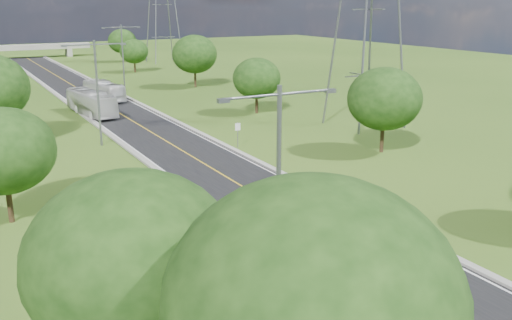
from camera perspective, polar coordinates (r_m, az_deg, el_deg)
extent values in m
plane|color=#2C4A15|center=(72.72, -13.50, 4.53)|extent=(260.00, 260.00, 0.00)
cube|color=black|center=(78.43, -14.70, 5.27)|extent=(8.00, 150.00, 0.06)
cube|color=gray|center=(77.51, -17.75, 4.97)|extent=(0.50, 150.00, 0.22)
cube|color=gray|center=(79.54, -11.74, 5.65)|extent=(0.50, 150.00, 0.22)
cylinder|color=slate|center=(54.12, -1.84, 2.52)|extent=(0.08, 0.08, 2.40)
cube|color=white|center=(53.92, -1.84, 3.34)|extent=(0.55, 0.04, 0.70)
cube|color=gray|center=(152.21, -18.21, 10.20)|extent=(1.20, 3.00, 2.00)
cube|color=gray|center=(150.52, -22.05, 10.41)|extent=(30.00, 3.00, 1.20)
cylinder|color=slate|center=(25.96, 2.25, -3.50)|extent=(0.22, 0.22, 10.00)
cylinder|color=slate|center=(24.14, -0.49, 6.33)|extent=(2.80, 0.12, 0.12)
cylinder|color=slate|center=(25.57, 5.07, 6.80)|extent=(2.80, 0.12, 0.12)
cube|color=slate|center=(23.57, -3.29, 5.95)|extent=(0.50, 0.25, 0.18)
cube|color=slate|center=(26.32, 7.44, 6.87)|extent=(0.50, 0.25, 0.18)
cylinder|color=slate|center=(56.09, -15.53, 6.37)|extent=(0.22, 0.22, 10.00)
cylinder|color=slate|center=(55.27, -17.32, 10.92)|extent=(2.80, 0.12, 0.12)
cylinder|color=slate|center=(55.91, -14.47, 11.18)|extent=(2.80, 0.12, 0.12)
cube|color=slate|center=(55.02, -18.66, 10.74)|extent=(0.50, 0.25, 0.18)
cube|color=slate|center=(56.26, -13.16, 11.24)|extent=(0.50, 0.25, 0.18)
cylinder|color=slate|center=(90.80, -13.16, 9.90)|extent=(0.22, 0.22, 10.00)
cylinder|color=slate|center=(90.11, -14.22, 12.73)|extent=(2.80, 0.12, 0.12)
cylinder|color=slate|center=(90.88, -12.48, 12.86)|extent=(2.80, 0.12, 0.12)
cube|color=slate|center=(89.79, -15.04, 12.63)|extent=(0.50, 0.25, 0.18)
cube|color=slate|center=(91.26, -11.68, 12.88)|extent=(0.50, 0.25, 0.18)
ellipsoid|color=#15330E|center=(19.44, -12.21, -9.82)|extent=(7.14, 7.14, 6.07)
cylinder|color=black|center=(39.00, -23.42, -3.85)|extent=(0.36, 0.36, 2.70)
ellipsoid|color=#15330E|center=(38.10, -23.95, 0.84)|extent=(6.30, 6.30, 5.36)
ellipsoid|color=#15330E|center=(15.43, 5.65, -14.06)|extent=(7.98, 7.98, 6.78)
cylinder|color=black|center=(53.57, 12.50, 2.27)|extent=(0.36, 0.36, 2.88)
ellipsoid|color=#15330E|center=(52.88, 12.72, 5.98)|extent=(6.72, 6.72, 5.71)
cylinder|color=black|center=(70.73, 0.06, 5.70)|extent=(0.36, 0.36, 2.52)
ellipsoid|color=#15330E|center=(70.27, 0.06, 8.18)|extent=(5.88, 5.88, 5.00)
cylinder|color=black|center=(92.94, -6.10, 8.18)|extent=(0.36, 0.36, 3.06)
ellipsoid|color=#15330E|center=(92.53, -6.16, 10.48)|extent=(7.14, 7.14, 6.07)
cylinder|color=black|center=(114.58, -12.02, 9.16)|extent=(0.36, 0.36, 2.34)
ellipsoid|color=#15330E|center=(114.30, -12.10, 10.58)|extent=(5.46, 5.46, 4.64)
cylinder|color=black|center=(134.63, -13.15, 10.10)|extent=(0.36, 0.36, 2.70)
ellipsoid|color=#15330E|center=(134.37, -13.24, 11.50)|extent=(6.30, 6.30, 5.36)
imported|color=silver|center=(82.46, -14.98, 6.70)|extent=(3.77, 9.81, 2.67)
imported|color=silver|center=(72.23, -16.15, 5.53)|extent=(3.86, 10.97, 2.99)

